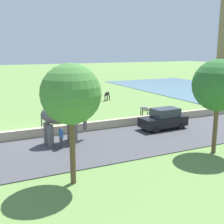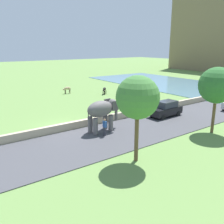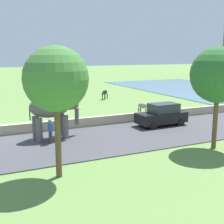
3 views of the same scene
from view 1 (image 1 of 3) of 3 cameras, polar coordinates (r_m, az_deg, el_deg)
name	(u,v)px [view 1 (image 1 of 3)]	position (r m, az deg, el deg)	size (l,w,h in m)	color
ground_plane	(22,135)	(24.10, -17.24, -4.34)	(220.00, 220.00, 0.00)	#608442
barrier_wall	(207,112)	(30.98, 18.09, -0.07)	(0.40, 110.00, 0.75)	tan
lake	(199,90)	(50.54, 16.68, 4.18)	(36.00, 18.00, 0.08)	slate
elephant	(63,116)	(20.84, -9.53, -0.72)	(1.56, 3.50, 2.99)	#605B5B
person_beside_elephant	(61,137)	(19.93, -9.91, -4.79)	(0.36, 0.22, 1.63)	#33333D
car_black	(164,119)	(24.83, 10.07, -1.35)	(1.88, 4.05, 1.80)	black
cow_tan	(63,92)	(40.71, -9.57, 3.84)	(0.55, 1.41, 1.15)	tan
cow_grey	(146,109)	(28.78, 6.58, 0.49)	(1.39, 0.92, 1.15)	gray
cow_black	(107,94)	(38.39, -0.98, 3.51)	(1.16, 1.27, 1.15)	black
tree_near	(71,95)	(13.97, -8.04, 3.38)	(2.92, 2.92, 6.01)	brown
tree_mid	(218,86)	(19.40, 20.07, 4.87)	(3.26, 3.26, 6.05)	brown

